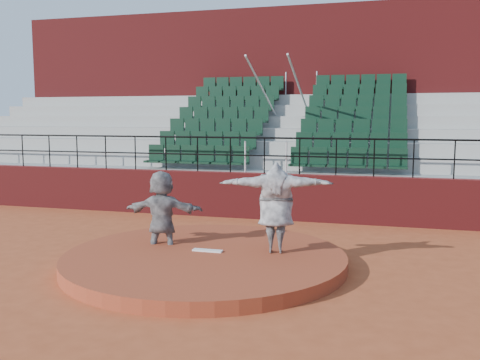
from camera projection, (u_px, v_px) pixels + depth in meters
name	position (u px, v px, depth m)	size (l,w,h in m)	color
ground	(205.00, 266.00, 10.46)	(90.00, 90.00, 0.00)	#A44825
pitchers_mound	(205.00, 259.00, 10.44)	(5.50, 5.50, 0.25)	#973B21
pitching_rubber	(208.00, 250.00, 10.57)	(0.60, 0.15, 0.03)	white
boundary_wall	(264.00, 196.00, 15.16)	(24.00, 0.30, 1.30)	maroon
wall_railing	(264.00, 148.00, 14.99)	(24.04, 0.05, 1.03)	black
seating_deck	(288.00, 158.00, 18.54)	(24.00, 5.97, 4.63)	#999993
press_box_facade	(307.00, 100.00, 22.07)	(24.00, 3.00, 7.10)	maroon
pitcher	(276.00, 207.00, 10.41)	(2.19, 0.60, 1.78)	black
fielder	(162.00, 213.00, 11.14)	(1.66, 0.53, 1.79)	black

